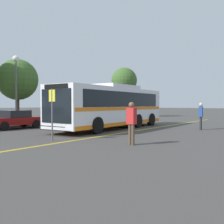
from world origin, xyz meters
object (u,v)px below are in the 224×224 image
(transit_bus, at_px, (112,106))
(bus_stop_sign, at_px, (52,108))
(tree_1, at_px, (124,81))
(pedestrian_1, at_px, (201,114))
(street_lamp, at_px, (16,74))
(parked_car_1, at_px, (15,119))
(parked_car_2, at_px, (67,116))
(pedestrian_0, at_px, (131,120))
(tree_2, at_px, (18,80))

(transit_bus, distance_m, bus_stop_sign, 6.86)
(bus_stop_sign, xyz_separation_m, tree_1, (21.84, 10.38, 3.44))
(transit_bus, xyz_separation_m, pedestrian_1, (2.79, -5.41, -0.57))
(street_lamp, distance_m, tree_1, 17.90)
(tree_1, bearing_deg, transit_bus, -149.24)
(parked_car_1, bearing_deg, street_lamp, -33.83)
(transit_bus, height_order, parked_car_2, transit_bus)
(parked_car_2, xyz_separation_m, pedestrian_1, (2.10, -10.69, 0.31))
(parked_car_1, distance_m, pedestrian_0, 10.74)
(transit_bus, height_order, tree_2, tree_2)
(parked_car_1, distance_m, pedestrian_1, 12.95)
(tree_1, bearing_deg, parked_car_2, -165.52)
(pedestrian_1, distance_m, street_lamp, 14.40)
(pedestrian_0, distance_m, street_lamp, 13.38)
(parked_car_2, distance_m, pedestrian_0, 12.19)
(parked_car_1, height_order, tree_1, tree_1)
(parked_car_1, bearing_deg, tree_1, -77.40)
(pedestrian_0, height_order, tree_1, tree_1)
(transit_bus, height_order, street_lamp, street_lamp)
(bus_stop_sign, bearing_deg, tree_1, -66.83)
(parked_car_2, distance_m, pedestrian_1, 10.90)
(street_lamp, relative_size, tree_2, 0.98)
(street_lamp, xyz_separation_m, tree_2, (1.48, 1.99, -0.27))
(pedestrian_0, height_order, pedestrian_1, pedestrian_1)
(transit_bus, bearing_deg, parked_car_2, -9.64)
(transit_bus, distance_m, pedestrian_0, 7.65)
(pedestrian_1, bearing_deg, street_lamp, 104.63)
(pedestrian_1, xyz_separation_m, bus_stop_sign, (-9.50, 4.04, 0.50))
(pedestrian_0, height_order, bus_stop_sign, bus_stop_sign)
(pedestrian_0, relative_size, tree_1, 0.27)
(parked_car_2, bearing_deg, bus_stop_sign, 134.06)
(transit_bus, distance_m, parked_car_1, 6.97)
(pedestrian_0, distance_m, pedestrian_1, 8.43)
(pedestrian_0, xyz_separation_m, tree_2, (4.42, 14.66, 2.87))
(parked_car_1, xyz_separation_m, bus_stop_sign, (-2.53, -6.87, 0.89))
(parked_car_1, xyz_separation_m, tree_1, (19.31, 3.51, 4.34))
(pedestrian_0, relative_size, pedestrian_1, 0.99)
(pedestrian_0, bearing_deg, tree_1, -44.71)
(pedestrian_1, bearing_deg, pedestrian_0, 169.81)
(tree_1, bearing_deg, bus_stop_sign, -154.58)
(transit_bus, relative_size, tree_1, 1.65)
(parked_car_2, xyz_separation_m, bus_stop_sign, (-7.40, -6.65, 0.81))
(pedestrian_0, xyz_separation_m, street_lamp, (2.94, 12.67, 3.13))
(pedestrian_0, height_order, tree_2, tree_2)
(pedestrian_1, height_order, tree_1, tree_1)
(parked_car_1, xyz_separation_m, pedestrian_1, (6.97, -10.91, 0.39))
(parked_car_2, bearing_deg, parked_car_1, 89.53)
(transit_bus, height_order, tree_1, tree_1)
(parked_car_2, height_order, pedestrian_0, pedestrian_0)
(parked_car_2, relative_size, street_lamp, 0.72)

